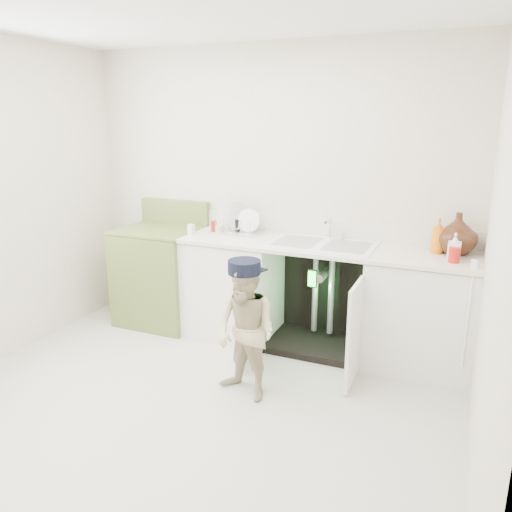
{
  "coord_description": "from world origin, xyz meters",
  "views": [
    {
      "loc": [
        1.6,
        -2.59,
        1.89
      ],
      "look_at": [
        0.19,
        0.7,
        0.89
      ],
      "focal_mm": 35.0,
      "sensor_mm": 36.0,
      "label": 1
    }
  ],
  "objects": [
    {
      "name": "ground",
      "position": [
        0.0,
        0.0,
        0.0
      ],
      "size": [
        3.5,
        3.5,
        0.0
      ],
      "primitive_type": "plane",
      "color": "#BBB6A4",
      "rests_on": "ground"
    },
    {
      "name": "counter_run",
      "position": [
        0.58,
        1.21,
        0.47
      ],
      "size": [
        2.44,
        1.02,
        1.21
      ],
      "color": "white",
      "rests_on": "ground"
    },
    {
      "name": "room_shell",
      "position": [
        0.0,
        0.0,
        1.25
      ],
      "size": [
        6.0,
        5.5,
        1.26
      ],
      "color": "beige",
      "rests_on": "ground"
    },
    {
      "name": "avocado_stove",
      "position": [
        -0.99,
        1.18,
        0.46
      ],
      "size": [
        0.73,
        0.65,
        1.13
      ],
      "color": "#5D7031",
      "rests_on": "ground"
    },
    {
      "name": "repair_worker",
      "position": [
        0.3,
        0.26,
        0.5
      ],
      "size": [
        0.59,
        0.86,
        0.98
      ],
      "rotation": [
        0.0,
        0.0,
        -0.3
      ],
      "color": "beige",
      "rests_on": "ground"
    }
  ]
}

